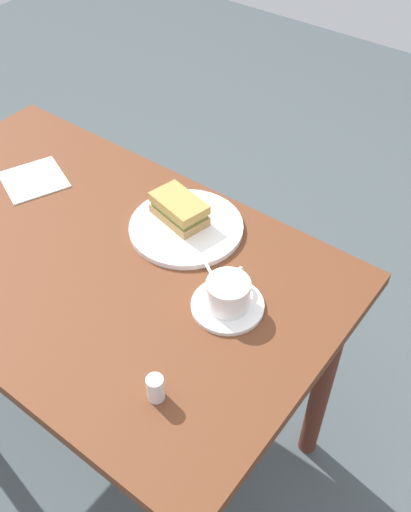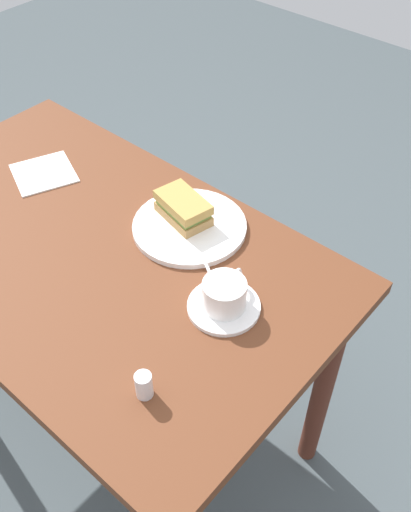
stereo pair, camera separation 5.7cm
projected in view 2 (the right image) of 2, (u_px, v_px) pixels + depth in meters
ground_plane at (122, 414)px, 1.87m from camera, size 6.00×6.00×0.00m
dining_table at (94, 275)px, 1.40m from camera, size 1.18×0.70×0.76m
sandwich_plate at (190, 226)px, 1.36m from camera, size 0.27×0.27×0.01m
sandwich_front at (183, 208)px, 1.35m from camera, size 0.15×0.11×0.06m
coffee_saucer at (224, 306)px, 1.19m from camera, size 0.15×0.15×0.01m
coffee_cup at (225, 293)px, 1.16m from camera, size 0.09×0.12×0.06m
spoon at (212, 277)px, 1.24m from camera, size 0.09×0.06×0.01m
napkin at (44, 173)px, 1.52m from camera, size 0.20×0.20×0.00m
salt_shaker at (144, 385)px, 1.03m from camera, size 0.03×0.03×0.06m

